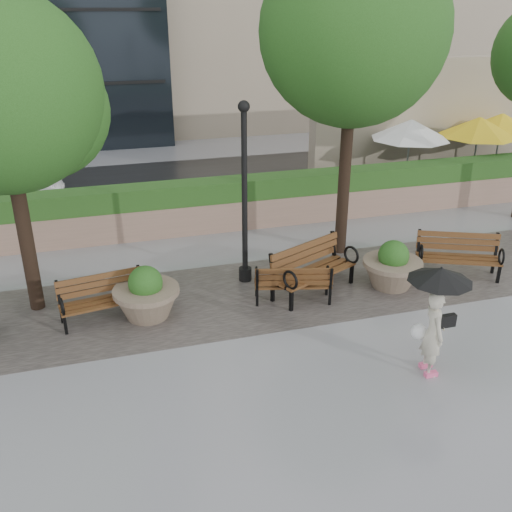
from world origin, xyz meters
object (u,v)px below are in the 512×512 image
object	(u,v)px
planter_left	(147,298)
bench_3	(313,279)
bench_2	(293,290)
planter_right	(392,269)
bench_4	(457,264)
lamppost	(245,207)
pedestrian	(436,311)
bench_1	(105,307)

from	to	relation	value
planter_left	bench_3	bearing A→B (deg)	1.07
bench_2	bench_3	bearing A→B (deg)	-140.85
bench_3	planter_right	world-z (taller)	planter_right
planter_right	bench_4	bearing A→B (deg)	2.09
lamppost	pedestrian	bearing A→B (deg)	-63.65
bench_1	pedestrian	size ratio (longest dim) A/B	0.92
bench_2	planter_right	xyz separation A→B (m)	(2.27, 0.02, 0.17)
planter_left	lamppost	distance (m)	2.79
bench_1	pedestrian	bearing A→B (deg)	-41.99
lamppost	bench_1	bearing A→B (deg)	-163.78
bench_1	planter_left	world-z (taller)	planter_left
bench_1	bench_3	distance (m)	4.29
lamppost	bench_3	bearing A→B (deg)	-37.42
bench_2	bench_3	xyz separation A→B (m)	(0.55, 0.25, 0.06)
planter_left	bench_1	bearing A→B (deg)	171.62
bench_2	bench_3	world-z (taller)	bench_3
bench_1	lamppost	xyz separation A→B (m)	(3.06, 0.89, 1.46)
planter_right	lamppost	size ratio (longest dim) A/B	0.32
bench_2	planter_left	distance (m)	2.95
planter_left	lamppost	world-z (taller)	lamppost
bench_2	lamppost	distance (m)	2.01
bench_3	planter_left	bearing A→B (deg)	155.81
bench_3	pedestrian	world-z (taller)	pedestrian
bench_3	planter_right	size ratio (longest dim) A/B	1.64
bench_4	planter_left	bearing A→B (deg)	-156.98
bench_1	bench_4	world-z (taller)	bench_4
bench_1	planter_left	xyz separation A→B (m)	(0.81, -0.12, 0.16)
bench_4	pedestrian	bearing A→B (deg)	-106.60
bench_3	bench_4	world-z (taller)	bench_3
bench_3	pedestrian	xyz separation A→B (m)	(0.81, -3.18, 0.83)
bench_2	lamppost	bearing A→B (deg)	-45.65
planter_right	lamppost	distance (m)	3.43
bench_2	bench_4	size ratio (longest dim) A/B	0.87
bench_1	planter_right	xyz separation A→B (m)	(6.01, -0.28, 0.15)
bench_4	planter_left	size ratio (longest dim) A/B	1.49
bench_2	lamppost	size ratio (longest dim) A/B	0.42
bench_2	bench_4	world-z (taller)	bench_4
planter_right	bench_2	bearing A→B (deg)	-179.41
bench_1	bench_2	world-z (taller)	bench_1
bench_2	lamppost	world-z (taller)	lamppost
bench_1	planter_left	size ratio (longest dim) A/B	1.35
lamppost	planter_right	bearing A→B (deg)	-21.62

